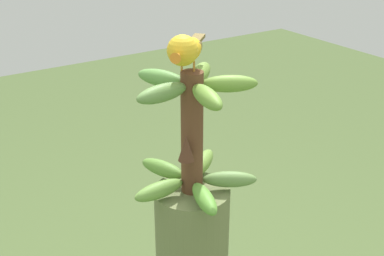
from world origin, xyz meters
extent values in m
cylinder|color=brown|center=(0.00, 0.00, 1.07)|extent=(0.05, 0.05, 0.29)
ellipsoid|color=#5C9C37|center=(-0.09, 0.02, 0.95)|extent=(0.13, 0.07, 0.04)
ellipsoid|color=#648C46|center=(-0.05, -0.07, 0.95)|extent=(0.10, 0.13, 0.04)
ellipsoid|color=olive|center=(0.06, -0.07, 0.95)|extent=(0.11, 0.12, 0.04)
ellipsoid|color=#5D8F36|center=(0.08, 0.03, 0.95)|extent=(0.13, 0.08, 0.04)
ellipsoid|color=#67963D|center=(0.00, 0.09, 0.95)|extent=(0.04, 0.13, 0.04)
ellipsoid|color=olive|center=(-0.08, 0.02, 1.19)|extent=(0.13, 0.06, 0.04)
ellipsoid|color=olive|center=(-0.04, -0.07, 1.19)|extent=(0.10, 0.13, 0.04)
ellipsoid|color=olive|center=(0.06, -0.06, 1.19)|extent=(0.12, 0.12, 0.04)
ellipsoid|color=#5B9342|center=(0.07, 0.03, 1.19)|extent=(0.13, 0.09, 0.04)
ellipsoid|color=#618A45|center=(-0.01, 0.08, 1.19)|extent=(0.05, 0.13, 0.04)
cone|color=#4C2D1E|center=(-0.03, 0.04, 1.06)|extent=(0.04, 0.04, 0.06)
cylinder|color=#C68933|center=(0.02, 0.01, 1.23)|extent=(0.00, 0.00, 0.02)
cylinder|color=#C68933|center=(0.00, -0.01, 1.23)|extent=(0.01, 0.00, 0.02)
ellipsoid|color=gold|center=(0.01, 0.00, 1.27)|extent=(0.11, 0.11, 0.05)
ellipsoid|color=brown|center=(0.03, 0.02, 1.27)|extent=(0.06, 0.06, 0.03)
ellipsoid|color=brown|center=(0.00, -0.02, 1.27)|extent=(0.06, 0.06, 0.03)
cube|color=brown|center=(0.07, -0.06, 1.27)|extent=(0.07, 0.07, 0.01)
sphere|color=gold|center=(-0.02, 0.04, 1.28)|extent=(0.06, 0.06, 0.06)
sphere|color=black|center=(-0.05, 0.03, 1.28)|extent=(0.01, 0.01, 0.01)
cone|color=orange|center=(-0.05, 0.07, 1.28)|extent=(0.04, 0.04, 0.02)
camera|label=1|loc=(-0.88, 0.57, 1.56)|focal=47.88mm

